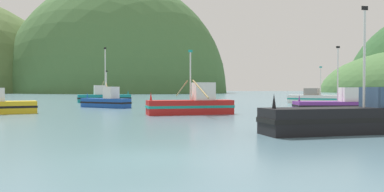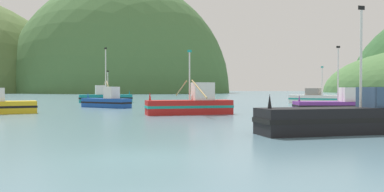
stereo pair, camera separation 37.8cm
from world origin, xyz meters
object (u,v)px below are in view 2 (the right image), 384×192
fishing_boat_teal (105,97)px  fishing_boat_red (191,104)px  fishing_boat_white (318,98)px  fishing_boat_black (360,117)px  fishing_boat_purple (341,104)px  fishing_boat_blue (107,101)px

fishing_boat_teal → fishing_boat_red: bearing=-83.3°
fishing_boat_white → fishing_boat_teal: bearing=-157.4°
fishing_boat_white → fishing_boat_teal: size_ratio=0.81×
fishing_boat_black → fishing_boat_red: bearing=-72.6°
fishing_boat_black → fishing_boat_purple: bearing=-122.2°
fishing_boat_blue → fishing_boat_black: bearing=157.6°
fishing_boat_black → fishing_boat_purple: fishing_boat_purple is taller
fishing_boat_blue → fishing_boat_white: (26.89, 14.86, 0.02)m
fishing_boat_blue → fishing_boat_purple: size_ratio=0.78×
fishing_boat_teal → fishing_boat_blue: bearing=-96.0°
fishing_boat_white → fishing_boat_blue: bearing=-126.8°
fishing_boat_black → fishing_boat_purple: 19.74m
fishing_boat_teal → fishing_boat_red: size_ratio=1.13×
fishing_boat_black → fishing_boat_white: size_ratio=1.21×
fishing_boat_black → fishing_boat_teal: 47.05m
fishing_boat_red → fishing_boat_blue: bearing=-65.5°
fishing_boat_blue → fishing_boat_teal: size_ratio=0.65×
fishing_boat_white → fishing_boat_black: bearing=-75.4°
fishing_boat_teal → fishing_boat_white: bearing=-26.0°
fishing_boat_black → fishing_boat_blue: size_ratio=1.51×
fishing_boat_white → fishing_boat_red: size_ratio=0.91×
fishing_boat_black → fishing_boat_teal: (-25.52, 39.53, 0.03)m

